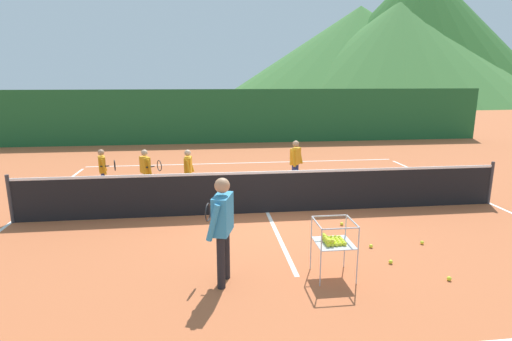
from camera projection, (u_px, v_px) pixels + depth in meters
ground_plane at (267, 212)px, 9.27m from camera, size 120.00×120.00×0.00m
line_baseline_far at (244, 163)px, 14.69m from camera, size 11.08×0.08×0.01m
line_sideline_west at (11, 223)px, 8.61m from camera, size 0.08×10.55×0.01m
line_sideline_east at (490, 203)px, 9.93m from camera, size 0.08×10.55×0.01m
line_service_center at (267, 212)px, 9.27m from camera, size 0.08×6.22×0.01m
tennis_net at (267, 192)px, 9.16m from camera, size 11.04×0.08×1.05m
instructor at (222, 221)px, 5.88m from camera, size 0.44×0.81×1.63m
student_0 at (103, 167)px, 10.60m from camera, size 0.53×0.52×1.20m
student_1 at (146, 168)px, 10.44m from camera, size 0.60×0.50×1.23m
student_2 at (188, 168)px, 10.45m from camera, size 0.25×0.49×1.22m
student_3 at (296, 159)px, 11.30m from camera, size 0.45×0.50×1.32m
ball_cart at (333, 241)px, 6.16m from camera, size 0.58×0.58×0.90m
tennis_ball_1 at (342, 224)px, 8.46m from camera, size 0.07×0.07×0.07m
tennis_ball_2 at (371, 246)px, 7.34m from camera, size 0.07×0.07×0.07m
tennis_ball_3 at (391, 262)px, 6.71m from camera, size 0.07×0.07×0.07m
tennis_ball_4 at (422, 242)px, 7.49m from camera, size 0.07×0.07×0.07m
tennis_ball_5 at (449, 279)px, 6.14m from camera, size 0.07×0.07×0.07m
windscreen_fence at (235, 116)px, 18.95m from camera, size 24.37×0.08×2.52m
hill_0 at (417, 32)px, 58.07m from camera, size 36.42×36.42×18.98m
hill_1 at (400, 50)px, 55.25m from camera, size 37.25×37.25×13.43m
hill_2 at (359, 53)px, 61.02m from camera, size 42.04×42.04×13.43m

